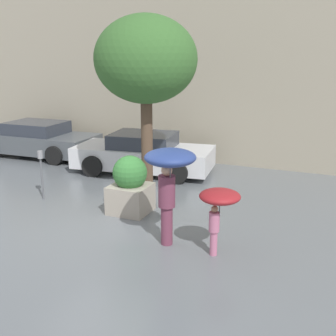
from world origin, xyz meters
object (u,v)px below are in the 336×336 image
street_tree (146,61)px  parked_car_near (144,154)px  planter_box (130,186)px  person_adult (169,171)px  parking_meter (41,165)px  parked_car_far (37,140)px  person_child (219,202)px

street_tree → parked_car_near: bearing=118.8°
planter_box → person_adult: (1.59, -1.36, 0.90)m
planter_box → street_tree: (-0.18, 1.32, 2.88)m
parking_meter → parked_car_near: bearing=69.5°
planter_box → parked_car_far: planter_box is taller
planter_box → person_child: planter_box is taller
parked_car_far → parking_meter: parking_meter is taller
parking_meter → street_tree: bearing=30.5°
planter_box → street_tree: size_ratio=0.30×
person_adult → planter_box: bearing=-180.0°
person_adult → parking_meter: 4.39m
person_adult → person_child: person_adult is taller
parked_car_far → street_tree: (5.77, -2.50, 2.94)m
parked_car_far → parking_meter: size_ratio=3.51×
parked_car_far → parking_meter: 5.18m
planter_box → parked_car_near: 3.57m
parked_car_far → person_child: bearing=-123.1°
parked_car_near → parked_car_far: bearing=76.7°
parked_car_near → parking_meter: size_ratio=3.50×
person_child → parked_car_far: bearing=122.0°
planter_box → person_adult: person_adult is taller
street_tree → person_child: bearing=-44.0°
person_child → parking_meter: size_ratio=1.00×
street_tree → person_adult: bearing=-56.6°
person_adult → parked_car_far: size_ratio=0.43×
person_adult → parked_car_near: bearing=162.1°
person_adult → street_tree: street_tree is taller
parked_car_near → parked_car_far: size_ratio=1.00×
street_tree → parking_meter: size_ratio=3.59×
parking_meter → parked_car_far: bearing=131.0°
person_child → person_adult: bearing=154.0°
street_tree → parking_meter: bearing=-149.5°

